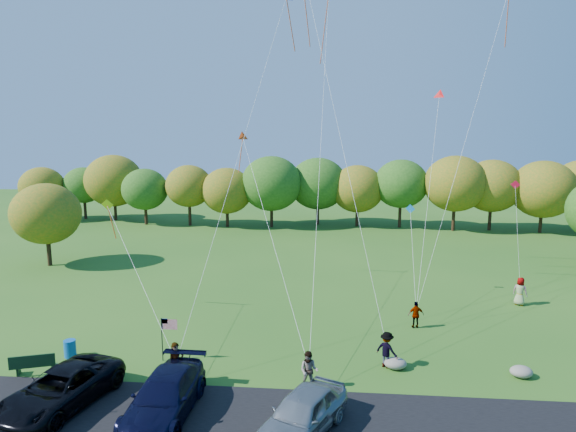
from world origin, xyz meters
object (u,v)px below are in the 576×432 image
Objects in this scene: flyer_c at (387,350)px; flyer_d at (416,315)px; minivan_dark at (61,389)px; park_bench at (33,365)px; minivan_silver at (302,414)px; trash_barrel at (70,349)px; flyer_b at (309,371)px; minivan_navy at (164,396)px; flyer_a at (176,363)px; flyer_e at (520,291)px.

flyer_c is 5.60m from flyer_d.
minivan_dark reaches higher than park_bench.
minivan_silver reaches higher than trash_barrel.
flyer_b is at bearing 45.80° from flyer_d.
flyer_a is at bearing 99.49° from minivan_navy.
minivan_navy is 6.35× the size of trash_barrel.
flyer_e is at bearing 75.43° from minivan_silver.
flyer_e is at bearing 6.00° from park_bench.
trash_barrel is at bearing 9.90° from flyer_d.
minivan_silver is at bearing -34.60° from park_bench.
minivan_dark is 3.21× the size of flyer_b.
minivan_navy is 10.59m from flyer_c.
minivan_dark is 10.04m from minivan_silver.
flyer_a is at bearing -19.28° from trash_barrel.
minivan_navy is 2.91× the size of park_bench.
minivan_navy is at bearing 10.59° from minivan_dark.
minivan_silver is 20.52m from flyer_e.
minivan_silver is at bearing 8.27° from minivan_dark.
park_bench is (-2.70, 2.42, -0.25)m from minivan_dark.
flyer_b reaches higher than park_bench.
minivan_dark is at bearing -65.49° from trash_barrel.
minivan_silver is at bearing 95.07° from flyer_c.
flyer_a reaches higher than minivan_dark.
minivan_dark is 3.64m from park_bench.
flyer_a reaches higher than park_bench.
flyer_c reaches higher than minivan_navy.
minivan_silver reaches higher than flyer_d.
minivan_silver is at bearing -81.68° from flyer_b.
flyer_e is 27.22m from trash_barrel.
flyer_a is 1.04× the size of flyer_e.
flyer_b reaches higher than trash_barrel.
park_bench is 2.18× the size of trash_barrel.
flyer_b is (0.07, 3.48, -0.01)m from minivan_silver.
minivan_dark is 2.92× the size of park_bench.
minivan_navy is at bearing -36.73° from trash_barrel.
minivan_silver is 3.48m from flyer_b.
trash_barrel is at bearing 57.36° from flyer_e.
park_bench is (-18.54, -7.65, -0.20)m from flyer_d.
minivan_navy is (4.45, -0.28, 0.03)m from minivan_dark.
flyer_d is 0.82× the size of park_bench.
flyer_c is 2.01× the size of trash_barrel.
park_bench is at bearing -170.39° from flyer_b.
flyer_d is (15.84, 10.07, -0.05)m from minivan_dark.
park_bench is at bearing 15.36° from flyer_d.
trash_barrel is (-6.55, 4.89, -0.43)m from minivan_navy.
flyer_b reaches higher than minivan_navy.
flyer_e reaches higher than minivan_dark.
park_bench is at bearing -169.81° from minivan_silver.
flyer_e is at bearing 40.42° from minivan_navy.
minivan_silver is 3.06× the size of flyer_d.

